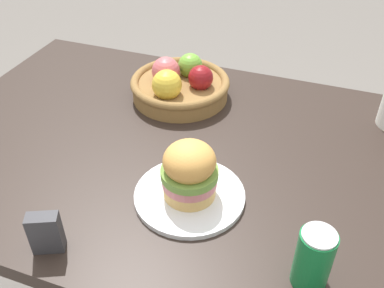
{
  "coord_description": "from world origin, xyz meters",
  "views": [
    {
      "loc": [
        0.3,
        -0.8,
        1.44
      ],
      "look_at": [
        0.02,
        -0.05,
        0.81
      ],
      "focal_mm": 40.76,
      "sensor_mm": 36.0,
      "label": 1
    }
  ],
  "objects": [
    {
      "name": "napkin_holder",
      "position": [
        -0.15,
        -0.38,
        0.8
      ],
      "size": [
        0.07,
        0.05,
        0.09
      ],
      "primitive_type": "cube",
      "rotation": [
        0.0,
        0.0,
        0.43
      ],
      "color": "#333338",
      "rests_on": "dining_table"
    },
    {
      "name": "fruit_basket",
      "position": [
        -0.12,
        0.23,
        0.79
      ],
      "size": [
        0.29,
        0.29,
        0.12
      ],
      "color": "olive",
      "rests_on": "dining_table"
    },
    {
      "name": "soda_can",
      "position": [
        0.33,
        -0.28,
        0.81
      ],
      "size": [
        0.07,
        0.07,
        0.13
      ],
      "color": "#147238",
      "rests_on": "dining_table"
    },
    {
      "name": "sandwich",
      "position": [
        0.06,
        -0.16,
        0.83
      ],
      "size": [
        0.12,
        0.12,
        0.13
      ],
      "color": "#DBAD60",
      "rests_on": "plate"
    },
    {
      "name": "dining_table",
      "position": [
        0.0,
        0.0,
        0.65
      ],
      "size": [
        1.4,
        0.9,
        0.75
      ],
      "color": "#2D231E",
      "rests_on": "ground_plane"
    },
    {
      "name": "plate",
      "position": [
        0.06,
        -0.16,
        0.76
      ],
      "size": [
        0.25,
        0.25,
        0.01
      ],
      "primitive_type": "cylinder",
      "color": "white",
      "rests_on": "dining_table"
    }
  ]
}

